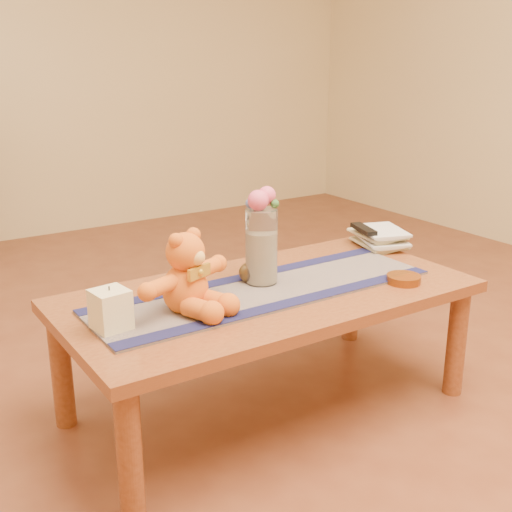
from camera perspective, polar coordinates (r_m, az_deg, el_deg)
floor at (r=2.41m, az=1.02°, el=-13.04°), size 5.50×5.50×0.00m
wall_back at (r=4.62m, az=-19.54°, el=18.12°), size 5.50×0.00×5.50m
coffee_table_top at (r=2.23m, az=1.08°, el=-3.47°), size 1.40×0.70×0.04m
table_leg_fl at (r=1.83m, az=-10.96°, el=-16.75°), size 0.07×0.07×0.41m
table_leg_fr at (r=2.52m, az=17.09°, el=-7.20°), size 0.07×0.07×0.41m
table_leg_bl at (r=2.31m, az=-16.62°, el=-9.51°), size 0.07×0.07×0.41m
table_leg_br at (r=2.89m, az=8.32°, el=-3.37°), size 0.07×0.07×0.41m
persian_runner at (r=2.20m, az=0.74°, el=-3.04°), size 1.20×0.35×0.01m
runner_border_near at (r=2.09m, az=2.98°, el=-4.08°), size 1.20×0.06×0.00m
runner_border_far at (r=2.31m, az=-1.27°, el=-1.87°), size 1.20×0.06×0.00m
teddy_bear at (r=2.01m, az=-6.24°, el=-1.43°), size 0.43×0.40×0.24m
pillar_candle at (r=1.93m, az=-12.57°, el=-4.57°), size 0.11×0.11×0.12m
candle_wick at (r=1.90m, az=-12.70°, el=-2.77°), size 0.00×0.00×0.01m
glass_vase at (r=2.23m, az=0.47°, el=0.84°), size 0.11×0.11×0.26m
potpourri_fill at (r=2.24m, az=0.47°, el=-0.11°), size 0.09×0.09×0.18m
rose_left at (r=2.17m, az=0.19°, el=4.88°), size 0.07×0.07×0.07m
rose_right at (r=2.20m, az=0.96°, el=5.34°), size 0.06×0.06×0.06m
blue_flower_back at (r=2.22m, az=0.20°, el=5.01°), size 0.04×0.04×0.04m
blue_flower_side at (r=2.19m, az=-0.46°, el=4.61°), size 0.04×0.04×0.04m
leaf_sprig at (r=2.20m, az=1.65°, el=4.58°), size 0.03×0.03×0.03m
bronze_ball at (r=2.26m, az=-0.65°, el=-1.44°), size 0.09×0.09×0.07m
book_bottom at (r=2.71m, az=9.21°, el=0.88°), size 0.21×0.26×0.02m
book_lower at (r=2.71m, az=9.36°, el=1.25°), size 0.23×0.27×0.02m
book_upper at (r=2.70m, az=9.10°, el=1.65°), size 0.20×0.25×0.02m
book_top at (r=2.70m, az=9.36°, el=2.03°), size 0.23×0.27×0.02m
tv_remote at (r=2.68m, az=9.37°, el=2.34°), size 0.09×0.17×0.02m
amber_dish at (r=2.34m, az=12.76°, el=-1.97°), size 0.16×0.16×0.03m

